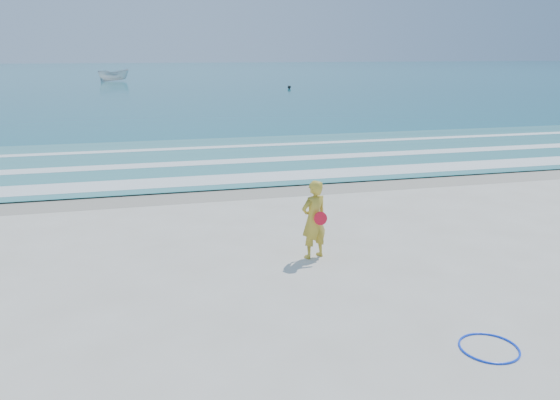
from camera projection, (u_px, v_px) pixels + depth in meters
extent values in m
plane|color=silver|center=(313.00, 336.00, 8.09)|extent=(400.00, 400.00, 0.00)
cube|color=#B2A893|center=(223.00, 191.00, 16.50)|extent=(400.00, 2.40, 0.00)
cube|color=#19727F|center=(150.00, 73.00, 106.25)|extent=(400.00, 190.00, 0.04)
cube|color=#59B7AD|center=(204.00, 159.00, 21.16)|extent=(400.00, 10.00, 0.01)
cube|color=white|center=(217.00, 180.00, 17.70)|extent=(400.00, 1.40, 0.01)
cube|color=white|center=(207.00, 163.00, 20.41)|extent=(400.00, 0.90, 0.01)
cube|color=white|center=(197.00, 148.00, 23.50)|extent=(400.00, 0.60, 0.01)
torus|color=#0E3CFF|center=(489.00, 348.00, 7.74)|extent=(1.09, 1.09, 0.03)
imported|color=silver|center=(114.00, 75.00, 75.51)|extent=(4.53, 2.80, 1.64)
sphere|color=black|center=(289.00, 87.00, 60.57)|extent=(0.37, 0.37, 0.37)
imported|color=gold|center=(314.00, 219.00, 10.98)|extent=(0.68, 0.56, 1.62)
cylinder|color=red|center=(321.00, 218.00, 10.81)|extent=(0.27, 0.08, 0.27)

